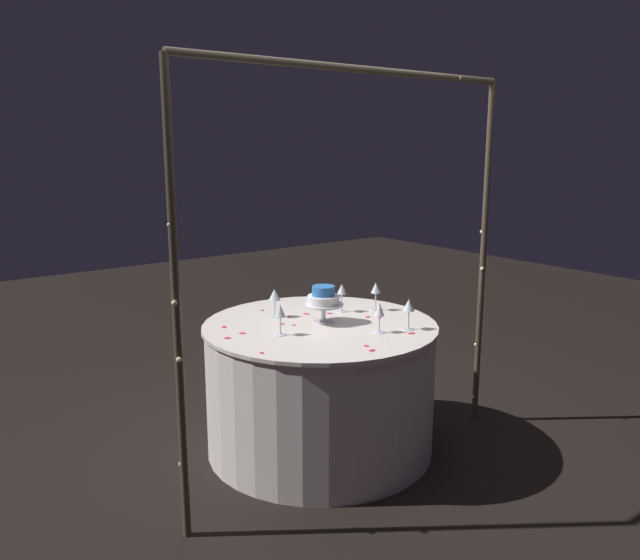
{
  "coord_description": "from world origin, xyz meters",
  "views": [
    {
      "loc": [
        2.06,
        2.68,
        1.71
      ],
      "look_at": [
        0.0,
        0.0,
        0.98
      ],
      "focal_mm": 35.66,
      "sensor_mm": 36.0,
      "label": 1
    }
  ],
  "objects_px": {
    "wine_glass_2": "(409,307)",
    "wine_glass_5": "(274,296)",
    "tiered_cake": "(323,299)",
    "decorative_arch": "(359,217)",
    "wine_glass_0": "(280,312)",
    "wine_glass_3": "(342,291)",
    "wine_glass_1": "(376,290)",
    "wine_glass_4": "(379,311)",
    "main_table": "(320,386)"
  },
  "relations": [
    {
      "from": "wine_glass_2",
      "to": "wine_glass_5",
      "type": "height_order",
      "value": "wine_glass_2"
    },
    {
      "from": "wine_glass_2",
      "to": "tiered_cake",
      "type": "bearing_deg",
      "value": -53.8
    },
    {
      "from": "decorative_arch",
      "to": "wine_glass_2",
      "type": "height_order",
      "value": "decorative_arch"
    },
    {
      "from": "wine_glass_0",
      "to": "wine_glass_5",
      "type": "relative_size",
      "value": 1.01
    },
    {
      "from": "tiered_cake",
      "to": "wine_glass_3",
      "type": "height_order",
      "value": "tiered_cake"
    },
    {
      "from": "decorative_arch",
      "to": "wine_glass_1",
      "type": "height_order",
      "value": "decorative_arch"
    },
    {
      "from": "wine_glass_1",
      "to": "wine_glass_3",
      "type": "xyz_separation_m",
      "value": [
        0.18,
        -0.1,
        -0.0
      ]
    },
    {
      "from": "wine_glass_0",
      "to": "wine_glass_1",
      "type": "xyz_separation_m",
      "value": [
        -0.73,
        -0.07,
        0.0
      ]
    },
    {
      "from": "decorative_arch",
      "to": "wine_glass_4",
      "type": "height_order",
      "value": "decorative_arch"
    },
    {
      "from": "main_table",
      "to": "wine_glass_2",
      "type": "height_order",
      "value": "wine_glass_2"
    },
    {
      "from": "main_table",
      "to": "wine_glass_1",
      "type": "bearing_deg",
      "value": -176.19
    },
    {
      "from": "decorative_arch",
      "to": "tiered_cake",
      "type": "xyz_separation_m",
      "value": [
        -0.03,
        -0.32,
        -0.48
      ]
    },
    {
      "from": "tiered_cake",
      "to": "wine_glass_5",
      "type": "relative_size",
      "value": 1.35
    },
    {
      "from": "wine_glass_1",
      "to": "wine_glass_0",
      "type": "bearing_deg",
      "value": 5.6
    },
    {
      "from": "main_table",
      "to": "wine_glass_3",
      "type": "relative_size",
      "value": 7.75
    },
    {
      "from": "wine_glass_3",
      "to": "wine_glass_1",
      "type": "bearing_deg",
      "value": 151.95
    },
    {
      "from": "tiered_cake",
      "to": "wine_glass_3",
      "type": "relative_size",
      "value": 1.31
    },
    {
      "from": "decorative_arch",
      "to": "wine_glass_0",
      "type": "relative_size",
      "value": 12.48
    },
    {
      "from": "main_table",
      "to": "decorative_arch",
      "type": "bearing_deg",
      "value": 89.99
    },
    {
      "from": "main_table",
      "to": "wine_glass_0",
      "type": "bearing_deg",
      "value": 8.27
    },
    {
      "from": "wine_glass_3",
      "to": "wine_glass_4",
      "type": "height_order",
      "value": "wine_glass_3"
    },
    {
      "from": "decorative_arch",
      "to": "tiered_cake",
      "type": "bearing_deg",
      "value": -95.25
    },
    {
      "from": "wine_glass_1",
      "to": "wine_glass_3",
      "type": "distance_m",
      "value": 0.21
    },
    {
      "from": "main_table",
      "to": "tiered_cake",
      "type": "relative_size",
      "value": 5.9
    },
    {
      "from": "main_table",
      "to": "wine_glass_0",
      "type": "relative_size",
      "value": 7.84
    },
    {
      "from": "main_table",
      "to": "wine_glass_0",
      "type": "distance_m",
      "value": 0.57
    },
    {
      "from": "main_table",
      "to": "wine_glass_4",
      "type": "xyz_separation_m",
      "value": [
        -0.14,
        0.32,
        0.48
      ]
    },
    {
      "from": "main_table",
      "to": "wine_glass_2",
      "type": "bearing_deg",
      "value": 129.48
    },
    {
      "from": "decorative_arch",
      "to": "wine_glass_1",
      "type": "xyz_separation_m",
      "value": [
        -0.44,
        -0.34,
        -0.49
      ]
    },
    {
      "from": "decorative_arch",
      "to": "wine_glass_3",
      "type": "height_order",
      "value": "decorative_arch"
    },
    {
      "from": "main_table",
      "to": "wine_glass_2",
      "type": "xyz_separation_m",
      "value": [
        -0.31,
        0.37,
        0.49
      ]
    },
    {
      "from": "wine_glass_0",
      "to": "wine_glass_5",
      "type": "distance_m",
      "value": 0.36
    },
    {
      "from": "tiered_cake",
      "to": "wine_glass_1",
      "type": "xyz_separation_m",
      "value": [
        -0.41,
        -0.02,
        -0.01
      ]
    },
    {
      "from": "wine_glass_3",
      "to": "main_table",
      "type": "bearing_deg",
      "value": 25.99
    },
    {
      "from": "wine_glass_0",
      "to": "wine_glass_4",
      "type": "xyz_separation_m",
      "value": [
        -0.44,
        0.28,
        -0.01
      ]
    },
    {
      "from": "tiered_cake",
      "to": "wine_glass_4",
      "type": "distance_m",
      "value": 0.35
    },
    {
      "from": "wine_glass_0",
      "to": "wine_glass_2",
      "type": "bearing_deg",
      "value": 151.08
    },
    {
      "from": "main_table",
      "to": "wine_glass_1",
      "type": "height_order",
      "value": "wine_glass_1"
    },
    {
      "from": "decorative_arch",
      "to": "wine_glass_4",
      "type": "relative_size",
      "value": 12.78
    },
    {
      "from": "wine_glass_0",
      "to": "wine_glass_3",
      "type": "distance_m",
      "value": 0.58
    },
    {
      "from": "main_table",
      "to": "tiered_cake",
      "type": "xyz_separation_m",
      "value": [
        -0.03,
        -0.01,
        0.5
      ]
    },
    {
      "from": "wine_glass_0",
      "to": "wine_glass_4",
      "type": "bearing_deg",
      "value": 147.35
    },
    {
      "from": "wine_glass_1",
      "to": "wine_glass_3",
      "type": "height_order",
      "value": "wine_glass_1"
    },
    {
      "from": "main_table",
      "to": "wine_glass_3",
      "type": "height_order",
      "value": "wine_glass_3"
    },
    {
      "from": "wine_glass_3",
      "to": "wine_glass_4",
      "type": "relative_size",
      "value": 1.04
    },
    {
      "from": "decorative_arch",
      "to": "main_table",
      "type": "height_order",
      "value": "decorative_arch"
    },
    {
      "from": "wine_glass_5",
      "to": "main_table",
      "type": "bearing_deg",
      "value": 114.0
    },
    {
      "from": "main_table",
      "to": "wine_glass_2",
      "type": "relative_size",
      "value": 7.78
    },
    {
      "from": "tiered_cake",
      "to": "wine_glass_4",
      "type": "bearing_deg",
      "value": 109.3
    },
    {
      "from": "tiered_cake",
      "to": "wine_glass_2",
      "type": "bearing_deg",
      "value": 126.2
    }
  ]
}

